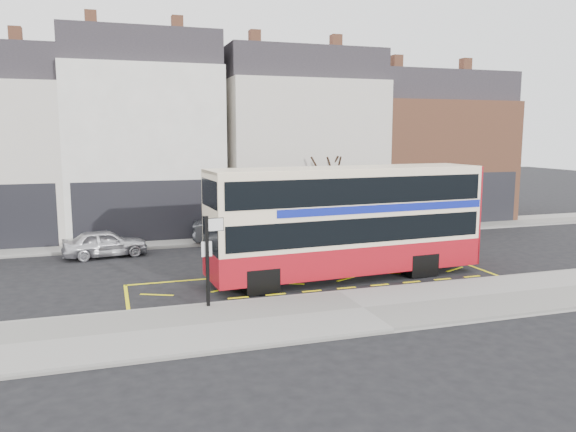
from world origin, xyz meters
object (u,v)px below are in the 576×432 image
object	(u,v)px
double_decker_bus	(347,220)
street_tree_right	(325,166)
car_grey	(239,229)
car_silver	(105,243)
bus_stop_post	(209,252)
car_white	(406,224)

from	to	relation	value
double_decker_bus	street_tree_right	xyz separation A→B (m)	(2.59, 8.93, 1.52)
double_decker_bus	car_grey	xyz separation A→B (m)	(-2.45, 7.91, -1.49)
double_decker_bus	car_silver	world-z (taller)	double_decker_bus
car_grey	street_tree_right	distance (m)	5.95
bus_stop_post	car_silver	world-z (taller)	bus_stop_post
car_grey	street_tree_right	bearing A→B (deg)	-68.23
bus_stop_post	car_silver	distance (m)	9.75
car_silver	car_white	size ratio (longest dim) A/B	0.80
bus_stop_post	street_tree_right	distance (m)	14.22
car_silver	car_grey	xyz separation A→B (m)	(6.47, 1.19, 0.13)
bus_stop_post	car_silver	bearing A→B (deg)	104.26
street_tree_right	car_white	bearing A→B (deg)	-22.86
double_decker_bus	street_tree_right	size ratio (longest dim) A/B	1.96
double_decker_bus	bus_stop_post	size ratio (longest dim) A/B	3.78
double_decker_bus	car_white	world-z (taller)	double_decker_bus
car_white	street_tree_right	distance (m)	5.42
bus_stop_post	street_tree_right	world-z (taller)	street_tree_right
car_white	street_tree_right	xyz separation A→B (m)	(-4.10, 1.73, 3.10)
car_grey	car_white	world-z (taller)	car_grey
car_white	street_tree_right	size ratio (longest dim) A/B	0.83
car_grey	car_silver	bearing A→B (deg)	110.76
bus_stop_post	car_grey	xyz separation A→B (m)	(3.32, 10.34, -1.12)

